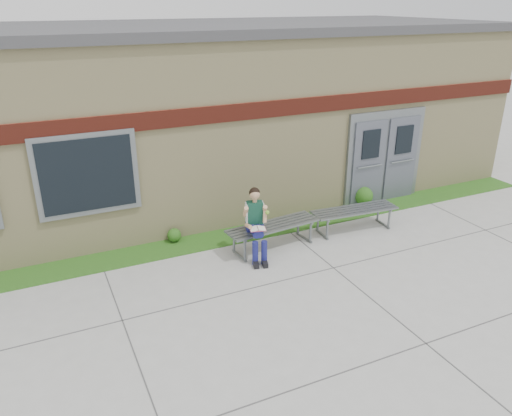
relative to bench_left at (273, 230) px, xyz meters
name	(u,v)px	position (x,y,z in m)	size (l,w,h in m)	color
ground	(301,293)	(-0.33, -1.76, -0.40)	(80.00, 80.00, 0.00)	#9E9E99
grass_strip	(242,234)	(-0.33, 0.84, -0.39)	(16.00, 0.80, 0.02)	#1F5516
school_building	(189,110)	(-0.34, 4.22, 1.71)	(16.20, 6.22, 4.20)	beige
bench_left	(273,230)	(0.00, 0.00, 0.00)	(2.03, 0.75, 0.51)	slate
bench_right	(354,214)	(2.00, 0.00, -0.01)	(1.97, 0.68, 0.50)	slate
girl	(256,222)	(-0.48, -0.21, 0.36)	(0.52, 0.85, 1.41)	navy
shrub_mid	(174,235)	(-1.78, 1.09, -0.23)	(0.29, 0.29, 0.29)	#1F5516
shrub_east	(364,196)	(3.06, 1.09, -0.15)	(0.46, 0.46, 0.46)	#1F5516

